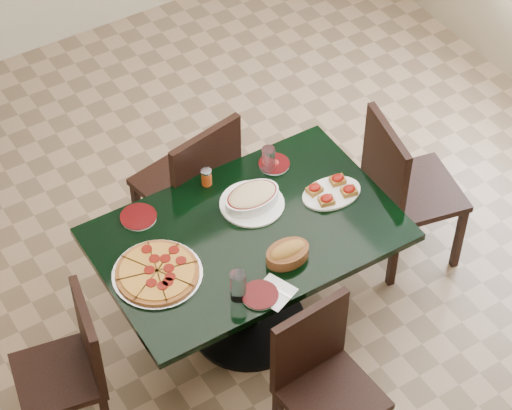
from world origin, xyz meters
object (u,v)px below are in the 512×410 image
chair_far (194,181)px  pepperoni_pizza (157,273)px  lasagna_casserole (252,198)px  bruschetta_platter (332,191)px  chair_right (402,185)px  chair_near (322,377)px  main_table (247,256)px  chair_left (72,363)px  bread_basket (288,253)px

chair_far → pepperoni_pizza: (-0.55, -0.64, 0.22)m
chair_far → lasagna_casserole: 0.55m
chair_far → bruschetta_platter: bearing=115.0°
chair_right → pepperoni_pizza: 1.50m
chair_near → bruschetta_platter: chair_near is taller
main_table → chair_left: bearing=-175.9°
chair_near → bread_basket: bearing=71.3°
pepperoni_pizza → bruschetta_platter: bearing=0.2°
main_table → chair_left: size_ratio=1.74×
chair_near → pepperoni_pizza: size_ratio=2.06×
main_table → bruschetta_platter: 0.54m
chair_left → pepperoni_pizza: chair_left is taller
main_table → bread_basket: size_ratio=6.61×
chair_right → bread_basket: bearing=117.7°
main_table → lasagna_casserole: (0.12, 0.14, 0.23)m
main_table → chair_right: chair_right is taller
main_table → bruschetta_platter: bearing=-0.5°
main_table → pepperoni_pizza: 0.54m
lasagna_casserole → chair_right: bearing=-10.9°
pepperoni_pizza → bruschetta_platter: 1.00m
chair_left → main_table: bearing=104.7°
chair_far → pepperoni_pizza: bearing=38.6°
chair_far → pepperoni_pizza: chair_far is taller
chair_near → bread_basket: 0.60m
chair_right → pepperoni_pizza: bearing=102.8°
pepperoni_pizza → lasagna_casserole: size_ratio=1.31×
bruschetta_platter → bread_basket: bearing=-146.2°
chair_right → pepperoni_pizza: (-1.49, -0.01, 0.21)m
chair_right → bread_basket: (-0.91, -0.25, 0.23)m
chair_near → chair_left: (-0.95, 0.69, -0.02)m
pepperoni_pizza → bread_basket: bearing=-22.4°
chair_far → bruschetta_platter: (0.46, -0.63, 0.22)m
main_table → chair_right: (0.98, -0.00, -0.01)m
chair_far → bruschetta_platter: size_ratio=2.91×
main_table → pepperoni_pizza: bearing=-178.1°
pepperoni_pizza → main_table: bearing=1.4°
chair_near → bruschetta_platter: 0.98m
chair_far → bread_basket: bearing=81.1°
chair_near → pepperoni_pizza: (-0.44, 0.75, 0.27)m
bruschetta_platter → main_table: bearing=-176.7°
chair_near → chair_left: size_ratio=1.04×
chair_far → bread_basket: size_ratio=4.35×
chair_right → bruschetta_platter: bearing=103.3°
main_table → chair_near: bearing=-94.4°
pepperoni_pizza → bruschetta_platter: (1.00, 0.00, 0.01)m
chair_near → lasagna_casserole: bearing=75.0°
main_table → chair_far: (0.04, 0.63, -0.02)m
chair_left → bread_basket: 1.14m
chair_left → pepperoni_pizza: 0.59m
chair_left → bruschetta_platter: bearing=103.2°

